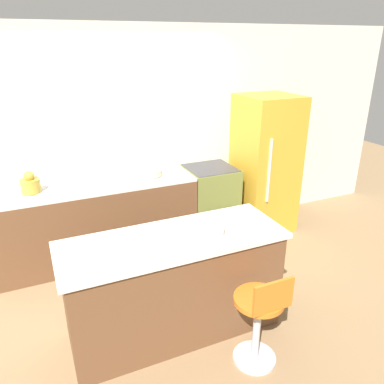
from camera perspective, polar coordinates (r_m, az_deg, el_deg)
name	(u,v)px	position (r m, az deg, el deg)	size (l,w,h in m)	color
ground_plane	(137,263)	(4.48, -8.45, -10.69)	(14.00, 14.00, 0.00)	#8E704C
wall_back	(115,142)	(4.53, -11.60, 7.49)	(8.00, 0.06, 2.60)	beige
back_counter	(99,222)	(4.47, -14.06, -4.45)	(2.24, 0.58, 0.93)	brown
kitchen_island	(174,285)	(3.31, -2.71, -13.96)	(1.86, 0.68, 0.92)	brown
oven_range	(210,202)	(4.86, 2.73, -1.49)	(0.61, 0.60, 0.93)	olive
refrigerator	(265,164)	(5.03, 11.03, 4.17)	(0.69, 0.74, 1.79)	gold
stool_chair	(259,318)	(3.07, 10.24, -18.39)	(0.39, 0.39, 0.86)	#B7B7BC
kettle	(30,184)	(4.24, -23.42, 1.13)	(0.20, 0.20, 0.23)	#B29333
mixing_bowl	(151,172)	(4.43, -6.29, 2.99)	(0.26, 0.26, 0.07)	#C1B28E
fruit_bowl	(205,230)	(3.10, 2.04, -5.86)	(0.31, 0.31, 0.07)	white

